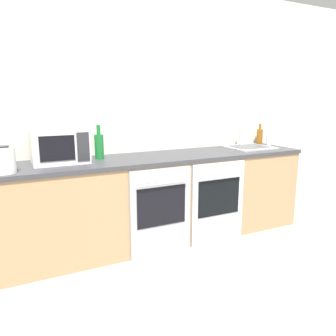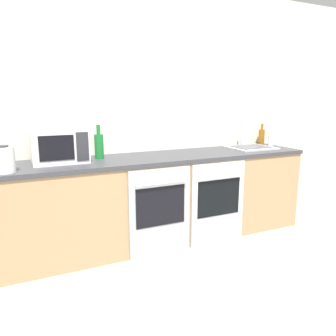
{
  "view_description": "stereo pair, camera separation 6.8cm",
  "coord_description": "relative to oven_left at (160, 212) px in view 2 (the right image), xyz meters",
  "views": [
    {
      "loc": [
        -1.35,
        -1.07,
        1.44
      ],
      "look_at": [
        0.08,
        1.85,
        0.75
      ],
      "focal_mm": 35.0,
      "sensor_mm": 36.0,
      "label": 1
    },
    {
      "loc": [
        -1.28,
        -1.1,
        1.44
      ],
      "look_at": [
        0.08,
        1.85,
        0.75
      ],
      "focal_mm": 35.0,
      "sensor_mm": 36.0,
      "label": 2
    }
  ],
  "objects": [
    {
      "name": "bottle_amber",
      "position": [
        1.61,
        0.55,
        0.56
      ],
      "size": [
        0.07,
        0.07,
        0.26
      ],
      "color": "#8C5114",
      "rests_on": "counter_back"
    },
    {
      "name": "microwave",
      "position": [
        -0.8,
        0.41,
        0.61
      ],
      "size": [
        0.47,
        0.38,
        0.31
      ],
      "color": "silver",
      "rests_on": "counter_back"
    },
    {
      "name": "oven_left",
      "position": [
        0.0,
        0.0,
        0.0
      ],
      "size": [
        0.6,
        0.06,
        0.83
      ],
      "color": "#A8AAAF",
      "rests_on": "ground_plane"
    },
    {
      "name": "oven_right",
      "position": [
        0.63,
        0.0,
        0.0
      ],
      "size": [
        0.6,
        0.06,
        0.83
      ],
      "color": "silver",
      "rests_on": "ground_plane"
    },
    {
      "name": "counter_back",
      "position": [
        0.15,
        0.33,
        0.02
      ],
      "size": [
        3.15,
        0.65,
        0.88
      ],
      "color": "tan",
      "rests_on": "ground_plane"
    },
    {
      "name": "wall_back",
      "position": [
        0.15,
        0.68,
        0.88
      ],
      "size": [
        10.0,
        0.06,
        2.6
      ],
      "color": "silver",
      "rests_on": "ground_plane"
    },
    {
      "name": "sink",
      "position": [
        1.29,
        0.37,
        0.47
      ],
      "size": [
        0.49,
        0.43,
        0.27
      ],
      "color": "#B7BABF",
      "rests_on": "counter_back"
    },
    {
      "name": "bottle_green",
      "position": [
        -0.44,
        0.44,
        0.59
      ],
      "size": [
        0.08,
        0.08,
        0.32
      ],
      "color": "#19722D",
      "rests_on": "counter_back"
    },
    {
      "name": "kettle",
      "position": [
        -1.24,
        0.14,
        0.56
      ],
      "size": [
        0.16,
        0.16,
        0.21
      ],
      "color": "white",
      "rests_on": "counter_back"
    },
    {
      "name": "bottle_clear",
      "position": [
        1.6,
        0.38,
        0.53
      ],
      "size": [
        0.06,
        0.06,
        0.18
      ],
      "color": "silver",
      "rests_on": "counter_back"
    }
  ]
}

